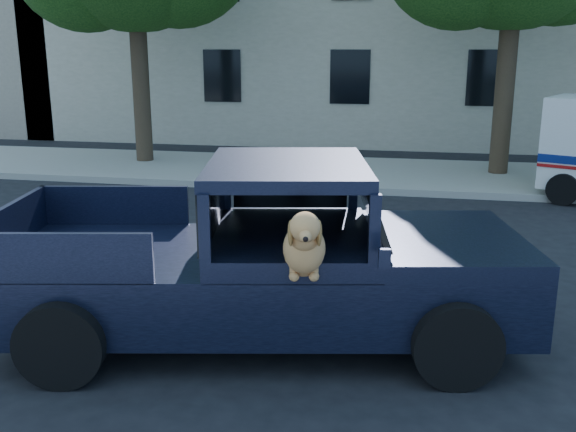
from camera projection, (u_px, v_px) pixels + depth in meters
The scene contains 5 objects.
ground at pixel (131, 324), 7.21m from camera, with size 120.00×120.00×0.00m, color black.
far_sidewalk at pixel (290, 171), 15.92m from camera, with size 60.00×4.00×0.15m, color gray.
lane_stripes at pixel (343, 246), 10.06m from camera, with size 21.60×0.14×0.01m, color silver, non-canonical shape.
building_main at pixel (422, 3), 21.16m from camera, with size 26.00×6.00×9.00m, color beige.
pickup_truck at pixel (255, 281), 6.73m from camera, with size 5.62×3.16×1.90m.
Camera 1 is at (3.05, -6.19, 3.00)m, focal length 40.00 mm.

